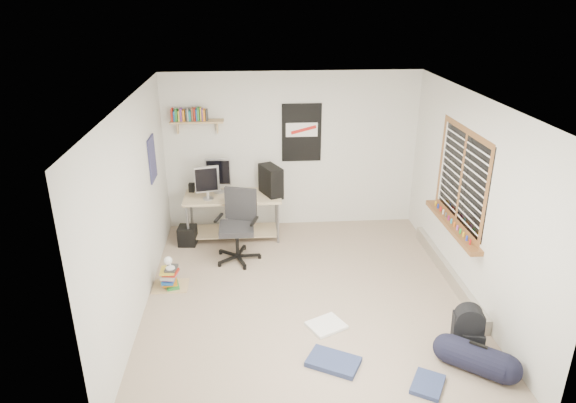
{
  "coord_description": "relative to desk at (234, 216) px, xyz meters",
  "views": [
    {
      "loc": [
        -0.64,
        -5.55,
        3.59
      ],
      "look_at": [
        -0.19,
        0.47,
        1.12
      ],
      "focal_mm": 32.0,
      "sensor_mm": 36.0,
      "label": 1
    }
  ],
  "objects": [
    {
      "name": "jeans_a",
      "position": [
        1.09,
        -3.09,
        -0.33
      ],
      "size": [
        0.62,
        0.54,
        0.06
      ],
      "primitive_type": "cube",
      "rotation": [
        0.0,
        0.0,
        -0.5
      ],
      "color": "navy",
      "rests_on": "floor"
    },
    {
      "name": "poster_back_wall",
      "position": [
        1.1,
        0.44,
        1.19
      ],
      "size": [
        0.62,
        0.03,
        0.92
      ],
      "primitive_type": "cube",
      "color": "black",
      "rests_on": "back_wall"
    },
    {
      "name": "speaker_left",
      "position": [
        -0.64,
        0.21,
        0.39
      ],
      "size": [
        0.09,
        0.09,
        0.17
      ],
      "primitive_type": "cube",
      "rotation": [
        0.0,
        0.0,
        -0.13
      ],
      "color": "black",
      "rests_on": "desk"
    },
    {
      "name": "pc_tower",
      "position": [
        0.59,
        0.02,
        0.55
      ],
      "size": [
        0.38,
        0.5,
        0.48
      ],
      "primitive_type": "cube",
      "rotation": [
        0.0,
        0.0,
        0.41
      ],
      "color": "black",
      "rests_on": "desk"
    },
    {
      "name": "window",
      "position": [
        2.9,
        -1.49,
        1.08
      ],
      "size": [
        0.1,
        1.5,
        1.26
      ],
      "primitive_type": "cube",
      "color": "brown",
      "rests_on": "right_wall"
    },
    {
      "name": "speaker_right",
      "position": [
        -0.01,
        -0.26,
        0.39
      ],
      "size": [
        0.09,
        0.09,
        0.17
      ],
      "primitive_type": "cube",
      "rotation": [
        0.0,
        0.0,
        -0.1
      ],
      "color": "black",
      "rests_on": "desk"
    },
    {
      "name": "backpack",
      "position": [
        2.57,
        -2.94,
        -0.16
      ],
      "size": [
        0.37,
        0.32,
        0.42
      ],
      "primitive_type": "cube",
      "rotation": [
        0.0,
        0.0,
        -0.25
      ],
      "color": "black",
      "rests_on": "floor"
    },
    {
      "name": "jeans_b",
      "position": [
        1.97,
        -3.48,
        -0.34
      ],
      "size": [
        0.43,
        0.47,
        0.05
      ],
      "primitive_type": "cube",
      "rotation": [
        0.0,
        0.0,
        1.03
      ],
      "color": "navy",
      "rests_on": "floor"
    },
    {
      "name": "monitor_left",
      "position": [
        -0.36,
        -0.12,
        0.51
      ],
      "size": [
        0.37,
        0.16,
        0.4
      ],
      "primitive_type": "cube",
      "rotation": [
        0.0,
        0.0,
        0.21
      ],
      "color": "#B4B4B9",
      "rests_on": "desk"
    },
    {
      "name": "floor",
      "position": [
        0.95,
        -1.79,
        -0.37
      ],
      "size": [
        4.0,
        4.5,
        0.01
      ],
      "primitive_type": "cube",
      "color": "gray",
      "rests_on": "ground"
    },
    {
      "name": "wall_shelf",
      "position": [
        -0.5,
        0.35,
        1.42
      ],
      "size": [
        0.8,
        0.22,
        0.24
      ],
      "primitive_type": "cube",
      "color": "tan",
      "rests_on": "back_wall"
    },
    {
      "name": "subwoofer",
      "position": [
        -0.7,
        -0.2,
        -0.22
      ],
      "size": [
        0.29,
        0.29,
        0.3
      ],
      "primitive_type": "cube",
      "rotation": [
        0.0,
        0.0,
        -0.08
      ],
      "color": "black",
      "rests_on": "floor"
    },
    {
      "name": "ceiling",
      "position": [
        0.95,
        -1.79,
        2.14
      ],
      "size": [
        4.0,
        4.5,
        0.01
      ],
      "primitive_type": "cube",
      "color": "white",
      "rests_on": "ground"
    },
    {
      "name": "duffel_bag",
      "position": [
        2.52,
        -3.29,
        -0.22
      ],
      "size": [
        0.43,
        0.43,
        0.6
      ],
      "primitive_type": "cylinder",
      "rotation": [
        0.0,
        0.0,
        -0.67
      ],
      "color": "black",
      "rests_on": "floor"
    },
    {
      "name": "office_chair",
      "position": [
        0.07,
        -0.75,
        0.12
      ],
      "size": [
        0.84,
        0.84,
        1.03
      ],
      "primitive_type": "cube",
      "rotation": [
        0.0,
        0.0,
        -0.3
      ],
      "color": "#242426",
      "rests_on": "floor"
    },
    {
      "name": "left_wall",
      "position": [
        -1.06,
        -1.79,
        0.89
      ],
      "size": [
        0.01,
        4.5,
        2.5
      ],
      "primitive_type": "cube",
      "color": "silver",
      "rests_on": "ground"
    },
    {
      "name": "poster_left_wall",
      "position": [
        -1.04,
        -0.59,
        1.14
      ],
      "size": [
        0.02,
        0.42,
        0.6
      ],
      "primitive_type": "cube",
      "color": "navy",
      "rests_on": "left_wall"
    },
    {
      "name": "book_stack",
      "position": [
        -0.8,
        -1.43,
        -0.21
      ],
      "size": [
        0.51,
        0.46,
        0.29
      ],
      "primitive_type": "cube",
      "rotation": [
        0.0,
        0.0,
        -0.32
      ],
      "color": "brown",
      "rests_on": "floor"
    },
    {
      "name": "back_wall",
      "position": [
        0.95,
        0.47,
        0.89
      ],
      "size": [
        4.0,
        0.01,
        2.5
      ],
      "primitive_type": "cube",
      "color": "silver",
      "rests_on": "ground"
    },
    {
      "name": "right_wall",
      "position": [
        2.95,
        -1.79,
        0.89
      ],
      "size": [
        0.01,
        4.5,
        2.5
      ],
      "primitive_type": "cube",
      "color": "silver",
      "rests_on": "ground"
    },
    {
      "name": "keyboard",
      "position": [
        -0.39,
        -0.03,
        0.32
      ],
      "size": [
        0.38,
        0.22,
        0.02
      ],
      "primitive_type": "cube",
      "rotation": [
        0.0,
        0.0,
        0.28
      ],
      "color": "black",
      "rests_on": "desk"
    },
    {
      "name": "desk",
      "position": [
        0.0,
        0.0,
        0.0
      ],
      "size": [
        1.6,
        1.03,
        0.67
      ],
      "primitive_type": "cube",
      "rotation": [
        0.0,
        0.0,
        0.28
      ],
      "color": "#C6B289",
      "rests_on": "floor"
    },
    {
      "name": "tshirt",
      "position": [
        1.11,
        -2.45,
        -0.34
      ],
      "size": [
        0.51,
        0.48,
        0.04
      ],
      "primitive_type": "cube",
      "rotation": [
        0.0,
        0.0,
        0.47
      ],
      "color": "white",
      "rests_on": "floor"
    },
    {
      "name": "baseboard_heater",
      "position": [
        2.9,
        -1.49,
        -0.28
      ],
      "size": [
        0.08,
        2.5,
        0.18
      ],
      "primitive_type": "cube",
      "color": "#B7B2A8",
      "rests_on": "floor"
    },
    {
      "name": "desk_lamp",
      "position": [
        -0.78,
        -1.45,
        0.02
      ],
      "size": [
        0.15,
        0.21,
        0.19
      ],
      "primitive_type": "cube",
      "rotation": [
        0.0,
        0.0,
        0.2
      ],
      "color": "white",
      "rests_on": "book_stack"
    },
    {
      "name": "monitor_right",
      "position": [
        -0.21,
        0.16,
        0.52
      ],
      "size": [
        0.39,
        0.12,
        0.43
      ],
      "primitive_type": "cube",
      "rotation": [
        0.0,
        0.0,
        -0.06
      ],
      "color": "#A6A6AB",
      "rests_on": "desk"
    }
  ]
}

